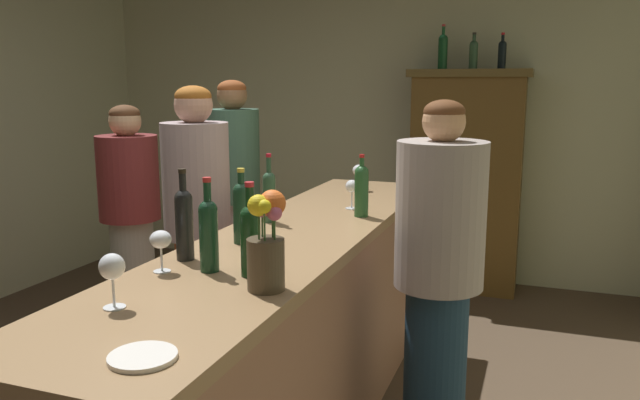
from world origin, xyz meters
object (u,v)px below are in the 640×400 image
patron_in_grey (234,190)px  wine_bottle_chardonnay (209,231)px  flower_arrangement (266,242)px  wine_bottle_syrah (242,209)px  wine_bottle_rose (269,194)px  wine_glass_front (359,172)px  display_cabinet (466,177)px  display_bottle_center (502,53)px  wine_glass_spare (112,268)px  wine_glass_rear (352,188)px  bar_counter (294,340)px  bartender (438,272)px  wine_bottle_pinot (184,220)px  wine_bottle_merlot (362,188)px  cheese_plate (143,357)px  wine_glass_mid (161,241)px  display_bottle_left (443,50)px  patron_in_navy (130,211)px  wine_bottle_riesling (250,236)px  display_bottle_midleft (474,53)px  patron_near_entrance (198,225)px

patron_in_grey → wine_bottle_chardonnay: bearing=-24.6°
flower_arrangement → wine_bottle_syrah: bearing=124.3°
wine_bottle_rose → wine_glass_front: (0.15, 0.99, -0.02)m
display_cabinet → wine_bottle_rose: (-0.62, -2.42, 0.24)m
wine_bottle_rose → wine_bottle_chardonnay: size_ratio=0.98×
display_bottle_center → wine_glass_spare: bearing=-102.5°
wine_glass_rear → flower_arrangement: (0.12, -1.32, 0.04)m
wine_bottle_rose → display_bottle_center: (0.85, 2.42, 0.73)m
bar_counter → bartender: size_ratio=1.89×
patron_in_grey → wine_bottle_pinot: bearing=-27.4°
wine_glass_rear → display_bottle_center: (0.58, 1.99, 0.75)m
wine_bottle_pinot → wine_glass_front: 1.68m
bar_counter → wine_bottle_pinot: wine_bottle_pinot is taller
wine_bottle_merlot → flower_arrangement: size_ratio=0.96×
wine_bottle_pinot → wine_glass_rear: (0.30, 1.11, -0.04)m
bar_counter → cheese_plate: (0.15, -1.30, 0.51)m
wine_glass_mid → display_bottle_center: display_bottle_center is taller
wine_glass_mid → wine_bottle_chardonnay: bearing=23.0°
display_bottle_left → flower_arrangement: bearing=-90.1°
patron_in_navy → patron_in_grey: bearing=60.5°
wine_glass_front → wine_bottle_riesling: bearing=-85.6°
wine_bottle_riesling → display_bottle_left: size_ratio=0.94×
display_cabinet → bartender: display_cabinet is taller
cheese_plate → wine_glass_spare: bearing=137.4°
wine_glass_front → display_bottle_left: (0.25, 1.43, 0.78)m
flower_arrangement → display_bottle_midleft: size_ratio=1.15×
wine_bottle_riesling → flower_arrangement: size_ratio=1.01×
wine_bottle_merlot → wine_glass_mid: 1.18m
wine_bottle_chardonnay → bartender: bartender is taller
wine_glass_front → patron_in_navy: patron_in_navy is taller
wine_bottle_syrah → bartender: bartender is taller
bar_counter → display_cabinet: bearing=80.3°
wine_bottle_merlot → patron_in_navy: bearing=164.0°
wine_glass_rear → display_bottle_center: bearing=73.9°
bar_counter → wine_glass_mid: wine_glass_mid is taller
display_bottle_center → bartender: (-0.04, -2.45, -1.02)m
patron_in_navy → display_bottle_left: bearing=66.1°
patron_near_entrance → wine_bottle_rose: bearing=14.6°
wine_bottle_syrah → display_bottle_center: size_ratio=1.14×
wine_bottle_rose → display_cabinet: bearing=75.7°
wine_bottle_pinot → patron_near_entrance: bearing=118.6°
wine_bottle_riesling → bartender: 0.95m
wine_bottle_syrah → wine_bottle_rose: (-0.06, 0.39, -0.00)m
wine_bottle_chardonnay → wine_glass_spare: bearing=-100.9°
patron_in_navy → wine_bottle_syrah: bearing=-16.3°
wine_bottle_syrah → bartender: 0.88m
wine_bottle_rose → cheese_plate: wine_bottle_rose is taller
wine_glass_front → wine_glass_mid: bearing=-95.4°
patron_in_grey → display_bottle_center: bearing=76.6°
wine_bottle_merlot → bartender: size_ratio=0.19×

